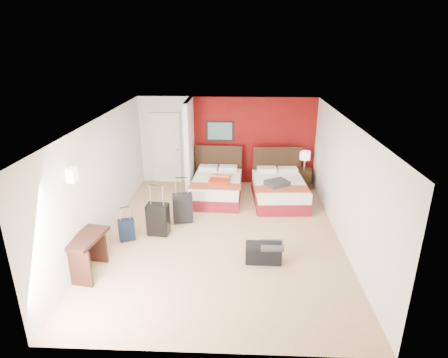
# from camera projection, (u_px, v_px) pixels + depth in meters

# --- Properties ---
(ground) EXTENTS (6.50, 6.50, 0.00)m
(ground) POSITION_uv_depth(u_px,v_px,m) (221.00, 235.00, 8.09)
(ground) COLOR #D5AF83
(ground) RESTS_ON ground
(room_walls) EXTENTS (5.02, 6.52, 2.50)m
(room_walls) POSITION_uv_depth(u_px,v_px,m) (166.00, 159.00, 9.04)
(room_walls) COLOR silver
(room_walls) RESTS_ON ground
(red_accent_panel) EXTENTS (3.50, 0.04, 2.50)m
(red_accent_panel) POSITION_uv_depth(u_px,v_px,m) (253.00, 141.00, 10.64)
(red_accent_panel) COLOR maroon
(red_accent_panel) RESTS_ON ground
(partition_wall) EXTENTS (0.12, 1.20, 2.50)m
(partition_wall) POSITION_uv_depth(u_px,v_px,m) (189.00, 146.00, 10.14)
(partition_wall) COLOR silver
(partition_wall) RESTS_ON ground
(entry_door) EXTENTS (0.82, 0.06, 2.05)m
(entry_door) POSITION_uv_depth(u_px,v_px,m) (167.00, 148.00, 10.80)
(entry_door) COLOR silver
(entry_door) RESTS_ON ground
(bed_left) EXTENTS (1.33, 1.85, 0.54)m
(bed_left) POSITION_uv_depth(u_px,v_px,m) (217.00, 189.00, 9.88)
(bed_left) COLOR white
(bed_left) RESTS_ON ground
(bed_right) EXTENTS (1.39, 1.92, 0.56)m
(bed_right) POSITION_uv_depth(u_px,v_px,m) (279.00, 191.00, 9.69)
(bed_right) COLOR white
(bed_right) RESTS_ON ground
(red_suitcase_open) EXTENTS (0.62, 0.78, 0.09)m
(red_suitcase_open) POSITION_uv_depth(u_px,v_px,m) (220.00, 179.00, 9.67)
(red_suitcase_open) COLOR #B42A0F
(red_suitcase_open) RESTS_ON bed_left
(jacket_bundle) EXTENTS (0.67, 0.63, 0.13)m
(jacket_bundle) POSITION_uv_depth(u_px,v_px,m) (277.00, 183.00, 9.30)
(jacket_bundle) COLOR #38383D
(jacket_bundle) RESTS_ON bed_right
(nightstand) EXTENTS (0.46, 0.46, 0.58)m
(nightstand) POSITION_uv_depth(u_px,v_px,m) (303.00, 179.00, 10.54)
(nightstand) COLOR black
(nightstand) RESTS_ON ground
(table_lamp) EXTENTS (0.30, 0.30, 0.51)m
(table_lamp) POSITION_uv_depth(u_px,v_px,m) (305.00, 160.00, 10.35)
(table_lamp) COLOR silver
(table_lamp) RESTS_ON nightstand
(suitcase_black) EXTENTS (0.48, 0.33, 0.68)m
(suitcase_black) POSITION_uv_depth(u_px,v_px,m) (158.00, 220.00, 8.00)
(suitcase_black) COLOR black
(suitcase_black) RESTS_ON ground
(suitcase_charcoal) EXTENTS (0.49, 0.37, 0.65)m
(suitcase_charcoal) POSITION_uv_depth(u_px,v_px,m) (183.00, 209.00, 8.57)
(suitcase_charcoal) COLOR black
(suitcase_charcoal) RESTS_ON ground
(suitcase_navy) EXTENTS (0.37, 0.31, 0.45)m
(suitcase_navy) POSITION_uv_depth(u_px,v_px,m) (127.00, 231.00, 7.81)
(suitcase_navy) COLOR black
(suitcase_navy) RESTS_ON ground
(duffel_bag) EXTENTS (0.68, 0.37, 0.34)m
(duffel_bag) POSITION_uv_depth(u_px,v_px,m) (263.00, 253.00, 7.10)
(duffel_bag) COLOR black
(duffel_bag) RESTS_ON ground
(jacket_draped) EXTENTS (0.43, 0.37, 0.06)m
(jacket_draped) POSITION_uv_depth(u_px,v_px,m) (272.00, 245.00, 6.98)
(jacket_draped) COLOR #3B3B40
(jacket_draped) RESTS_ON duffel_bag
(desk) EXTENTS (0.60, 0.96, 0.75)m
(desk) POSITION_uv_depth(u_px,v_px,m) (89.00, 255.00, 6.66)
(desk) COLOR black
(desk) RESTS_ON ground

